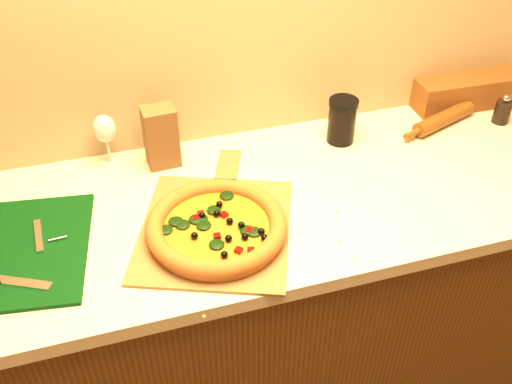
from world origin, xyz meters
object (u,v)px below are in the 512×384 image
(pepper_grinder, at_px, (503,111))
(rolling_pin, at_px, (444,119))
(cutting_board, at_px, (29,251))
(pizza, at_px, (217,227))
(pizza_peel, at_px, (216,225))
(wine_glass, at_px, (105,130))
(dark_jar, at_px, (342,121))

(pepper_grinder, height_order, rolling_pin, pepper_grinder)
(cutting_board, xyz_separation_m, rolling_pin, (1.27, 0.22, 0.02))
(cutting_board, relative_size, rolling_pin, 1.21)
(pizza, xyz_separation_m, cutting_board, (-0.45, 0.07, -0.02))
(pizza_peel, xyz_separation_m, wine_glass, (-0.23, 0.36, 0.11))
(cutting_board, height_order, dark_jar, dark_jar)
(pizza_peel, height_order, dark_jar, dark_jar)
(wine_glass, relative_size, dark_jar, 1.12)
(pizza, xyz_separation_m, pepper_grinder, (1.00, 0.26, 0.01))
(pizza, height_order, dark_jar, dark_jar)
(pizza, distance_m, rolling_pin, 0.87)
(rolling_pin, xyz_separation_m, wine_glass, (-1.04, 0.10, 0.09))
(pizza, relative_size, dark_jar, 2.47)
(pizza_peel, bearing_deg, wine_glass, 143.82)
(pizza_peel, height_order, rolling_pin, rolling_pin)
(pepper_grinder, relative_size, dark_jar, 0.70)
(rolling_pin, bearing_deg, pizza, -160.02)
(pizza, xyz_separation_m, dark_jar, (0.47, 0.31, 0.04))
(rolling_pin, bearing_deg, cutting_board, -169.97)
(rolling_pin, xyz_separation_m, dark_jar, (-0.35, 0.01, 0.05))
(rolling_pin, bearing_deg, dark_jar, 177.70)
(dark_jar, bearing_deg, cutting_board, -165.42)
(dark_jar, bearing_deg, rolling_pin, -2.30)
(pizza, bearing_deg, pepper_grinder, 14.64)
(pepper_grinder, height_order, wine_glass, wine_glass)
(cutting_board, bearing_deg, pepper_grinder, 15.65)
(cutting_board, relative_size, pepper_grinder, 4.26)
(pizza_peel, bearing_deg, pizza, -78.31)
(pizza, bearing_deg, pizza_peel, 80.37)
(cutting_board, bearing_deg, wine_glass, 63.25)
(pepper_grinder, distance_m, wine_glass, 1.24)
(pepper_grinder, relative_size, wine_glass, 0.62)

